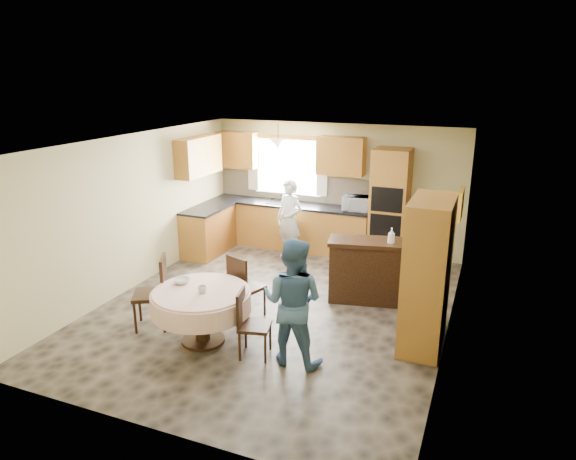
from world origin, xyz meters
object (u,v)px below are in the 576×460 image
(oven_tower, at_px, (390,206))
(cupboard, at_px, (427,274))
(chair_left, at_px, (156,289))
(chair_right, at_px, (249,320))
(chair_back, at_px, (243,284))
(sideboard, at_px, (370,273))
(dining_table, at_px, (201,302))
(person_sink, at_px, (290,220))
(person_dining, at_px, (293,302))

(oven_tower, height_order, cupboard, oven_tower)
(cupboard, distance_m, chair_left, 3.64)
(chair_right, bearing_deg, chair_back, 17.79)
(sideboard, relative_size, dining_table, 1.00)
(chair_left, distance_m, chair_back, 1.21)
(chair_back, bearing_deg, person_sink, -63.25)
(sideboard, bearing_deg, cupboard, -59.89)
(chair_back, height_order, chair_right, chair_back)
(chair_left, bearing_deg, chair_right, 54.11)
(dining_table, xyz_separation_m, chair_left, (-0.81, 0.14, -0.00))
(sideboard, xyz_separation_m, cupboard, (0.96, -1.07, 0.52))
(cupboard, bearing_deg, sideboard, 131.96)
(cupboard, bearing_deg, chair_back, -175.55)
(chair_left, height_order, chair_right, chair_left)
(chair_right, height_order, person_dining, person_dining)
(dining_table, relative_size, chair_right, 1.49)
(sideboard, distance_m, person_dining, 2.17)
(dining_table, xyz_separation_m, person_dining, (1.27, 0.01, 0.22))
(oven_tower, xyz_separation_m, chair_back, (-1.44, -3.15, -0.53))
(chair_back, relative_size, person_dining, 0.60)
(person_sink, bearing_deg, chair_back, -66.80)
(chair_left, bearing_deg, oven_tower, 119.46)
(cupboard, xyz_separation_m, person_sink, (-2.84, 2.40, -0.22))
(chair_right, xyz_separation_m, person_sink, (-0.86, 3.49, 0.28))
(sideboard, distance_m, cupboard, 1.52)
(chair_back, bearing_deg, person_dining, 162.60)
(dining_table, relative_size, person_sink, 0.85)
(chair_left, relative_size, person_sink, 0.68)
(chair_back, bearing_deg, chair_left, 54.74)
(dining_table, bearing_deg, cupboard, 20.92)
(chair_left, distance_m, person_dining, 2.10)
(oven_tower, height_order, sideboard, oven_tower)
(chair_back, xyz_separation_m, chair_right, (0.54, -0.90, -0.05))
(dining_table, distance_m, chair_right, 0.73)
(chair_right, bearing_deg, person_dining, -95.76)
(chair_left, height_order, chair_back, chair_left)
(cupboard, bearing_deg, person_dining, -144.24)
(cupboard, distance_m, dining_table, 2.91)
(dining_table, distance_m, person_dining, 1.29)
(dining_table, xyz_separation_m, chair_right, (0.72, -0.07, -0.09))
(oven_tower, height_order, person_dining, oven_tower)
(dining_table, bearing_deg, oven_tower, 67.83)
(sideboard, bearing_deg, chair_back, -152.80)
(chair_back, distance_m, chair_right, 1.05)
(sideboard, relative_size, person_sink, 0.85)
(oven_tower, relative_size, person_sink, 1.40)
(oven_tower, relative_size, chair_left, 2.06)
(person_dining, bearing_deg, chair_right, 7.83)
(person_sink, height_order, person_dining, person_dining)
(chair_right, bearing_deg, dining_table, 71.49)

